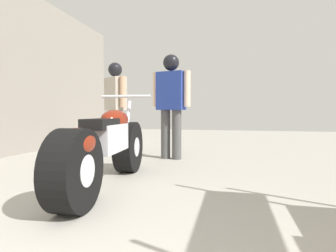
{
  "coord_description": "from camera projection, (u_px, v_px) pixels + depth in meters",
  "views": [
    {
      "loc": [
        0.84,
        -0.24,
        0.76
      ],
      "look_at": [
        -0.07,
        3.62,
        0.57
      ],
      "focal_mm": 29.32,
      "sensor_mm": 36.0,
      "label": 1
    }
  ],
  "objects": [
    {
      "name": "mechanic_in_blue",
      "position": [
        171.0,
        97.0,
        4.49
      ],
      "size": [
        0.67,
        0.33,
        1.71
      ],
      "color": "#4C4C4C",
      "rests_on": "ground_plane"
    },
    {
      "name": "motorcycle_maroon_cruiser",
      "position": [
        106.0,
        148.0,
        2.75
      ],
      "size": [
        0.62,
        2.11,
        0.98
      ],
      "color": "black",
      "rests_on": "ground_plane"
    },
    {
      "name": "mechanic_with_helmet",
      "position": [
        115.0,
        99.0,
        5.2
      ],
      "size": [
        0.6,
        0.49,
        1.71
      ],
      "color": "#384766",
      "rests_on": "ground_plane"
    },
    {
      "name": "ground_plane",
      "position": [
        171.0,
        166.0,
        3.88
      ],
      "size": [
        16.86,
        16.86,
        0.0
      ],
      "primitive_type": "plane",
      "color": "#A8A399"
    }
  ]
}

